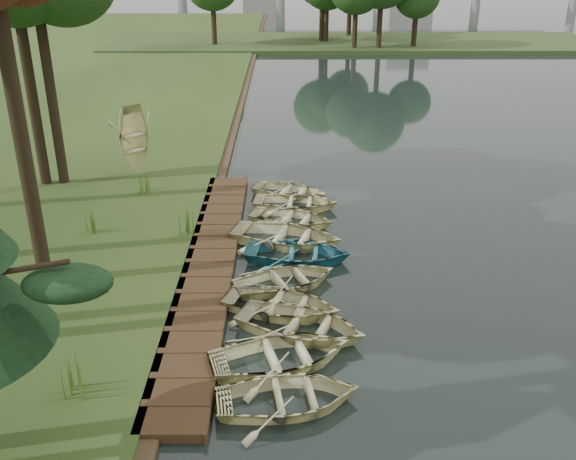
{
  "coord_description": "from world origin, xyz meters",
  "views": [
    {
      "loc": [
        0.83,
        -18.42,
        9.62
      ],
      "look_at": [
        0.93,
        -0.26,
        1.49
      ],
      "focal_mm": 40.0,
      "sensor_mm": 36.0,
      "label": 1
    }
  ],
  "objects_px": {
    "rowboat_0": "(288,394)",
    "stored_rowboat": "(137,167)",
    "rowboat_2": "(301,322)",
    "rowboat_1": "(281,352)",
    "boardwalk": "(210,265)"
  },
  "relations": [
    {
      "from": "rowboat_0",
      "to": "rowboat_1",
      "type": "xyz_separation_m",
      "value": [
        -0.16,
        1.58,
        0.03
      ]
    },
    {
      "from": "boardwalk",
      "to": "rowboat_0",
      "type": "height_order",
      "value": "rowboat_0"
    },
    {
      "from": "rowboat_2",
      "to": "stored_rowboat",
      "type": "relative_size",
      "value": 1.15
    },
    {
      "from": "boardwalk",
      "to": "rowboat_0",
      "type": "bearing_deg",
      "value": -69.94
    },
    {
      "from": "rowboat_0",
      "to": "stored_rowboat",
      "type": "height_order",
      "value": "stored_rowboat"
    },
    {
      "from": "rowboat_0",
      "to": "stored_rowboat",
      "type": "distance_m",
      "value": 16.63
    },
    {
      "from": "rowboat_0",
      "to": "rowboat_1",
      "type": "bearing_deg",
      "value": -3.09
    },
    {
      "from": "rowboat_0",
      "to": "stored_rowboat",
      "type": "relative_size",
      "value": 1.07
    },
    {
      "from": "boardwalk",
      "to": "stored_rowboat",
      "type": "xyz_separation_m",
      "value": [
        -4.09,
        8.45,
        0.47
      ]
    },
    {
      "from": "boardwalk",
      "to": "rowboat_1",
      "type": "distance_m",
      "value": 5.74
    },
    {
      "from": "rowboat_0",
      "to": "rowboat_1",
      "type": "height_order",
      "value": "rowboat_1"
    },
    {
      "from": "rowboat_2",
      "to": "stored_rowboat",
      "type": "bearing_deg",
      "value": 51.88
    },
    {
      "from": "rowboat_1",
      "to": "rowboat_2",
      "type": "height_order",
      "value": "rowboat_2"
    },
    {
      "from": "rowboat_1",
      "to": "stored_rowboat",
      "type": "distance_m",
      "value": 15.12
    },
    {
      "from": "boardwalk",
      "to": "rowboat_0",
      "type": "xyz_separation_m",
      "value": [
        2.49,
        -6.82,
        0.24
      ]
    }
  ]
}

